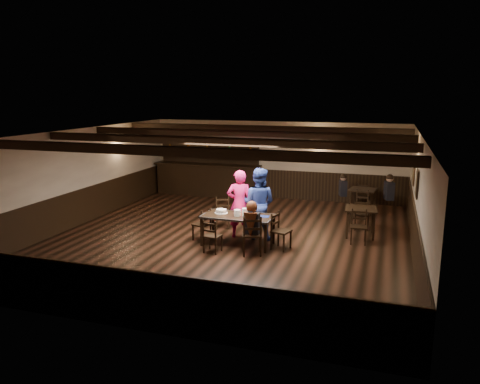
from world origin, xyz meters
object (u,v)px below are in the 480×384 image
(cake, at_px, (221,211))
(bar_counter, at_px, (208,175))
(chair_near_left, at_px, (211,234))
(dining_table, at_px, (238,218))
(woman_pink, at_px, (239,204))
(chair_near_right, at_px, (252,232))
(man_blue, at_px, (258,203))

(cake, xyz_separation_m, bar_counter, (-2.39, 5.12, -0.07))
(cake, bearing_deg, chair_near_left, -86.18)
(dining_table, bearing_deg, woman_pink, 104.64)
(chair_near_right, bearing_deg, cake, 144.51)
(woman_pink, xyz_separation_m, man_blue, (0.48, 0.08, 0.03))
(chair_near_left, bearing_deg, cake, 93.82)
(dining_table, height_order, chair_near_right, chair_near_right)
(chair_near_right, bearing_deg, bar_counter, 120.24)
(chair_near_right, distance_m, man_blue, 1.42)
(chair_near_left, height_order, man_blue, man_blue)
(chair_near_left, bearing_deg, man_blue, 63.80)
(dining_table, relative_size, bar_counter, 0.44)
(woman_pink, height_order, man_blue, man_blue)
(dining_table, xyz_separation_m, chair_near_left, (-0.41, -0.77, -0.22))
(dining_table, xyz_separation_m, bar_counter, (-2.85, 5.19, 0.04))
(cake, bearing_deg, dining_table, -9.15)
(chair_near_left, height_order, bar_counter, bar_counter)
(chair_near_right, distance_m, bar_counter, 6.76)
(woman_pink, bearing_deg, dining_table, 87.30)
(chair_near_left, relative_size, man_blue, 0.44)
(woman_pink, height_order, bar_counter, bar_counter)
(chair_near_left, xyz_separation_m, bar_counter, (-2.45, 5.96, 0.26))
(dining_table, relative_size, chair_near_left, 2.19)
(chair_near_left, distance_m, chair_near_right, 0.97)
(woman_pink, xyz_separation_m, bar_counter, (-2.69, 4.56, -0.16))
(woman_pink, relative_size, man_blue, 0.96)
(cake, bearing_deg, bar_counter, 115.05)
(dining_table, distance_m, woman_pink, 0.68)
(woman_pink, relative_size, bar_counter, 0.45)
(woman_pink, xyz_separation_m, cake, (-0.30, -0.55, -0.09))
(woman_pink, relative_size, cake, 5.45)
(cake, bearing_deg, man_blue, 38.82)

